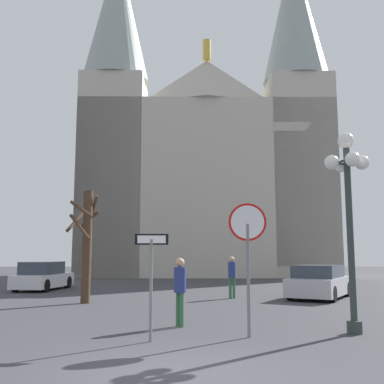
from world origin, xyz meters
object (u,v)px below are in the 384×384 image
(street_lamp, at_px, (348,195))
(stop_sign, at_px, (248,241))
(parked_car_near_white, at_px, (43,277))
(bare_tree, at_px, (86,242))
(pedestrian_walking, at_px, (232,273))
(one_way_arrow_sign, at_px, (151,271))
(parked_car_far_silver, at_px, (319,282))
(pedestrian_standing, at_px, (180,285))
(cathedral, at_px, (206,158))

(street_lamp, bearing_deg, stop_sign, -170.21)
(parked_car_near_white, bearing_deg, bare_tree, -60.92)
(bare_tree, distance_m, pedestrian_walking, 6.26)
(one_way_arrow_sign, bearing_deg, parked_car_far_silver, 55.42)
(one_way_arrow_sign, xyz_separation_m, pedestrian_walking, (2.78, 9.49, -0.43))
(parked_car_near_white, xyz_separation_m, parked_car_far_silver, (13.20, -4.78, -0.02))
(pedestrian_standing, bearing_deg, street_lamp, -14.78)
(parked_car_far_silver, height_order, pedestrian_walking, pedestrian_walking)
(street_lamp, relative_size, parked_car_near_white, 1.12)
(one_way_arrow_sign, relative_size, pedestrian_walking, 1.32)
(pedestrian_standing, bearing_deg, pedestrian_walking, 73.89)
(bare_tree, bearing_deg, parked_car_near_white, 119.08)
(street_lamp, relative_size, bare_tree, 1.13)
(one_way_arrow_sign, distance_m, pedestrian_walking, 9.90)
(stop_sign, distance_m, pedestrian_walking, 9.11)
(stop_sign, distance_m, bare_tree, 9.00)
(street_lamp, height_order, parked_car_near_white, street_lamp)
(stop_sign, xyz_separation_m, bare_tree, (-5.31, 7.27, 0.14))
(pedestrian_walking, xyz_separation_m, pedestrian_standing, (-2.16, -7.48, 0.01))
(cathedral, xyz_separation_m, one_way_arrow_sign, (-2.63, -29.18, -8.76))
(parked_car_far_silver, bearing_deg, pedestrian_standing, -128.42)
(parked_car_far_silver, distance_m, pedestrian_walking, 3.75)
(one_way_arrow_sign, relative_size, street_lamp, 0.47)
(stop_sign, bearing_deg, parked_car_near_white, 122.95)
(cathedral, height_order, bare_tree, cathedral)
(pedestrian_walking, bearing_deg, stop_sign, -93.59)
(stop_sign, height_order, parked_car_near_white, stop_sign)
(parked_car_near_white, bearing_deg, pedestrian_standing, -59.04)
(stop_sign, bearing_deg, parked_car_far_silver, 64.43)
(one_way_arrow_sign, height_order, parked_car_near_white, one_way_arrow_sign)
(bare_tree, relative_size, parked_car_far_silver, 0.97)
(one_way_arrow_sign, xyz_separation_m, pedestrian_standing, (0.62, 2.01, -0.43))
(one_way_arrow_sign, bearing_deg, street_lamp, 10.74)
(street_lamp, bearing_deg, cathedral, 94.38)
(pedestrian_walking, bearing_deg, one_way_arrow_sign, -106.31)
(bare_tree, bearing_deg, pedestrian_walking, 16.64)
(cathedral, height_order, pedestrian_standing, cathedral)
(stop_sign, distance_m, parked_car_near_white, 16.45)
(stop_sign, height_order, pedestrian_walking, stop_sign)
(bare_tree, relative_size, pedestrian_standing, 2.45)
(cathedral, distance_m, street_lamp, 29.19)
(stop_sign, relative_size, parked_car_far_silver, 0.68)
(cathedral, xyz_separation_m, parked_car_near_white, (-9.33, -14.97, -9.59))
(stop_sign, distance_m, parked_car_far_silver, 10.06)
(bare_tree, distance_m, parked_car_far_silver, 9.89)
(cathedral, xyz_separation_m, parked_car_far_silver, (3.87, -19.75, -9.61))
(stop_sign, xyz_separation_m, one_way_arrow_sign, (-2.21, -0.46, -0.68))
(parked_car_far_silver, bearing_deg, pedestrian_walking, 179.06)
(cathedral, xyz_separation_m, bare_tree, (-5.73, -21.45, -7.94))
(one_way_arrow_sign, distance_m, bare_tree, 8.37)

